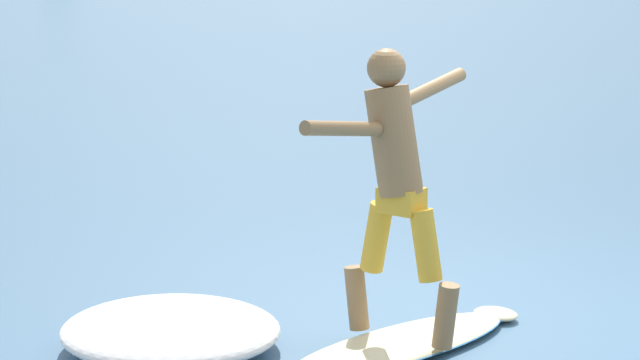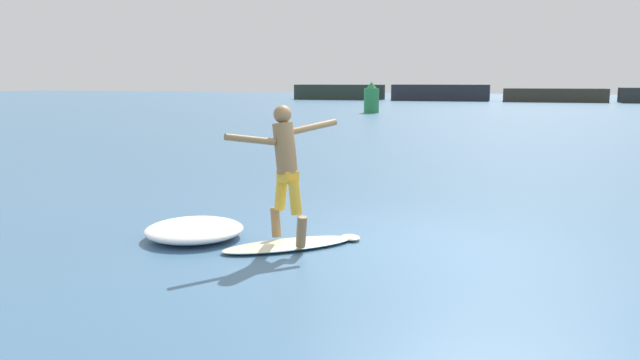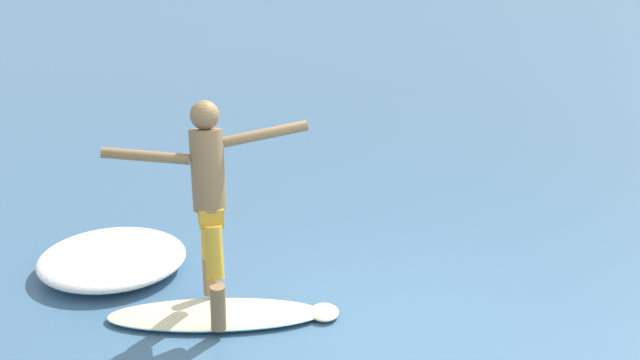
# 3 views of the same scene
# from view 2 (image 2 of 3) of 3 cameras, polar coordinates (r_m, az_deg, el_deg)

# --- Properties ---
(ground_plane) EXTENTS (200.00, 200.00, 0.00)m
(ground_plane) POSITION_cam_2_polar(r_m,az_deg,el_deg) (8.80, 6.66, -5.81)
(ground_plane) COLOR #3F678B
(rock_jetty_breakwater) EXTENTS (69.77, 5.16, 1.75)m
(rock_jetty_breakwater) POSITION_cam_2_polar(r_m,az_deg,el_deg) (70.72, 25.95, 7.01)
(rock_jetty_breakwater) COLOR #28342C
(rock_jetty_breakwater) RESTS_ON ground
(surfboard) EXTENTS (1.79, 1.75, 0.22)m
(surfboard) POSITION_cam_2_polar(r_m,az_deg,el_deg) (8.57, -2.70, -5.90)
(surfboard) COLOR beige
(surfboard) RESTS_ON ground
(surfer) EXTENTS (1.10, 1.43, 1.85)m
(surfer) POSITION_cam_2_polar(r_m,az_deg,el_deg) (8.38, -3.16, 1.67)
(surfer) COLOR olive
(surfer) RESTS_ON surfboard
(channel_marker_buoy) EXTENTS (1.05, 1.05, 2.13)m
(channel_marker_buoy) POSITION_cam_2_polar(r_m,az_deg,el_deg) (43.83, 4.73, 7.41)
(channel_marker_buoy) COLOR #288447
(channel_marker_buoy) RESTS_ON ground
(wave_foam_at_tail) EXTENTS (1.75, 1.78, 0.26)m
(wave_foam_at_tail) POSITION_cam_2_polar(r_m,az_deg,el_deg) (9.18, -11.42, -4.48)
(wave_foam_at_tail) COLOR white
(wave_foam_at_tail) RESTS_ON ground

